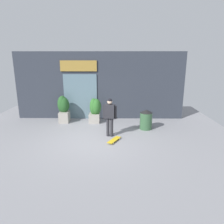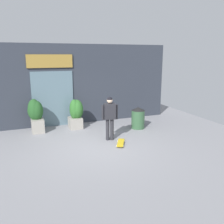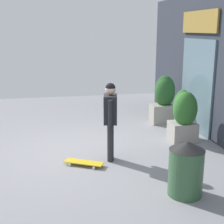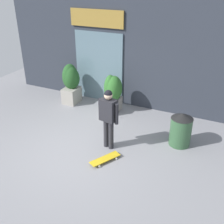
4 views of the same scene
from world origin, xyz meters
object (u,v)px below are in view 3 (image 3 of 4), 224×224
skateboard (84,162)px  planter_box_right (184,115)px  planter_box_left (164,96)px  trash_bin (186,168)px  skateboarder (110,114)px

skateboard → planter_box_right: planter_box_right is taller
skateboard → planter_box_right: size_ratio=0.64×
planter_box_right → planter_box_left: bearing=176.6°
planter_box_right → trash_bin: (2.44, -1.00, -0.20)m
planter_box_right → trash_bin: planter_box_right is taller
skateboarder → planter_box_right: skateboarder is taller
skateboard → trash_bin: 2.12m
planter_box_left → trash_bin: size_ratio=1.47×
skateboarder → skateboard: skateboarder is taller
skateboarder → trash_bin: skateboarder is taller
planter_box_right → trash_bin: 2.64m
planter_box_right → trash_bin: bearing=-22.2°
skateboard → planter_box_right: bearing=-130.2°
skateboard → planter_box_left: (-2.59, 2.59, 0.71)m
skateboarder → trash_bin: (1.64, 0.92, -0.51)m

